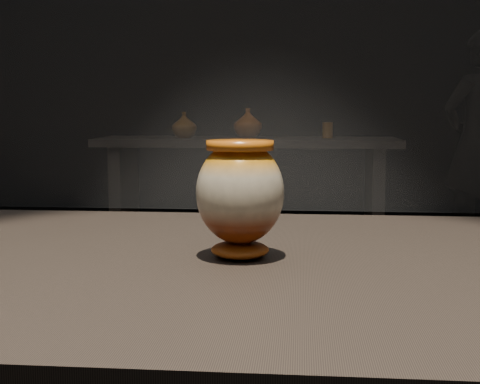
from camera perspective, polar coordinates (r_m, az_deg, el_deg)
The scene contains 6 objects.
main_vase at distance 0.93m, azimuth 0.00°, elevation -0.18°, with size 0.13×0.13×0.17m.
back_shelf at distance 4.51m, azimuth 0.63°, elevation 1.28°, with size 2.00×0.60×0.90m.
back_vase_left at distance 4.50m, azimuth -4.79°, elevation 5.72°, with size 0.17×0.17×0.17m, color #904B15.
back_vase_mid at distance 4.54m, azimuth 0.67°, elevation 5.91°, with size 0.19×0.19×0.20m, color maroon.
back_vase_right at distance 4.51m, azimuth 7.48°, elevation 5.26°, with size 0.07×0.07×0.11m, color #904B15.
visitor at distance 5.32m, azimuth 19.71°, elevation 3.99°, with size 0.61×0.40×1.68m, color black.
Camera 1 is at (0.25, -0.91, 1.11)m, focal length 50.00 mm.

